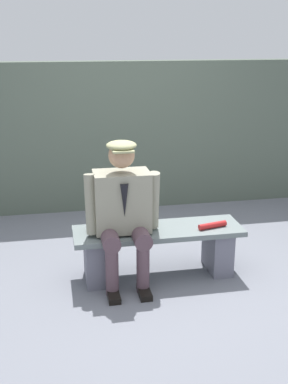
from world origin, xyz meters
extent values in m
plane|color=slate|center=(0.00, 0.00, 0.00)|extent=(30.00, 30.00, 0.00)
cube|color=slate|center=(0.00, 0.00, 0.43)|extent=(1.50, 0.45, 0.05)
cube|color=slate|center=(-0.56, 0.00, 0.20)|extent=(0.19, 0.39, 0.41)
cube|color=slate|center=(0.56, 0.00, 0.20)|extent=(0.19, 0.39, 0.41)
cube|color=gray|center=(0.32, 0.00, 0.73)|extent=(0.48, 0.30, 0.52)
cylinder|color=#1E2338|center=(0.32, 0.00, 0.96)|extent=(0.26, 0.26, 0.06)
cone|color=black|center=(0.32, 0.15, 0.79)|extent=(0.07, 0.07, 0.29)
sphere|color=tan|center=(0.32, 0.02, 1.14)|extent=(0.22, 0.22, 0.22)
ellipsoid|color=#99996B|center=(0.32, 0.02, 1.22)|extent=(0.25, 0.25, 0.08)
cube|color=#99996B|center=(0.32, 0.12, 1.20)|extent=(0.18, 0.10, 0.02)
cylinder|color=#533D46|center=(0.19, 0.14, 0.47)|extent=(0.15, 0.39, 0.15)
cylinder|color=#533D46|center=(0.19, 0.28, 0.23)|extent=(0.11, 0.11, 0.47)
cube|color=black|center=(0.19, 0.34, 0.03)|extent=(0.10, 0.24, 0.05)
cylinder|color=gray|center=(0.05, 0.04, 0.73)|extent=(0.11, 0.18, 0.52)
cylinder|color=#533D46|center=(0.45, 0.14, 0.47)|extent=(0.15, 0.39, 0.15)
cylinder|color=#533D46|center=(0.45, 0.28, 0.23)|extent=(0.11, 0.11, 0.47)
cube|color=black|center=(0.45, 0.34, 0.03)|extent=(0.10, 0.24, 0.05)
cylinder|color=gray|center=(0.59, 0.04, 0.73)|extent=(0.11, 0.16, 0.52)
cylinder|color=#B21E1E|center=(-0.48, 0.07, 0.48)|extent=(0.27, 0.11, 0.05)
cube|color=#4E5A4D|center=(0.00, -1.94, 0.90)|extent=(12.00, 0.24, 1.80)
camera|label=1|loc=(0.88, 3.92, 2.10)|focal=45.70mm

